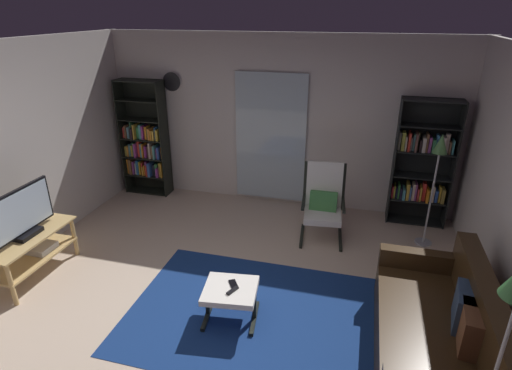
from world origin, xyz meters
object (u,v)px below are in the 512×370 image
object	(u,v)px
lounge_armchair	(323,200)
ottoman	(230,293)
television	(22,215)
floor_lamp_by_shelf	(438,160)
bookshelf_near_sofa	(422,165)
cell_phone	(233,284)
wall_clock	(172,82)
leather_sofa	(439,333)
bookshelf_near_tv	(145,144)
tv_stand	(32,248)
tv_remote	(233,291)

from	to	relation	value
lounge_armchair	ottoman	world-z (taller)	lounge_armchair
television	floor_lamp_by_shelf	distance (m)	4.91
bookshelf_near_sofa	floor_lamp_by_shelf	distance (m)	0.72
cell_phone	wall_clock	world-z (taller)	wall_clock
floor_lamp_by_shelf	wall_clock	bearing A→B (deg)	168.89
ottoman	cell_phone	world-z (taller)	cell_phone
television	bookshelf_near_sofa	size ratio (longest dim) A/B	0.48
leather_sofa	cell_phone	distance (m)	1.92
bookshelf_near_tv	wall_clock	distance (m)	1.13
ottoman	bookshelf_near_sofa	bearing A→B (deg)	54.00
tv_stand	ottoman	world-z (taller)	tv_stand
ottoman	wall_clock	distance (m)	3.70
bookshelf_near_tv	leather_sofa	distance (m)	5.07
leather_sofa	lounge_armchair	bearing A→B (deg)	122.32
lounge_armchair	floor_lamp_by_shelf	distance (m)	1.51
lounge_armchair	floor_lamp_by_shelf	world-z (taller)	floor_lamp_by_shelf
leather_sofa	ottoman	size ratio (longest dim) A/B	3.12
bookshelf_near_sofa	tv_remote	world-z (taller)	bookshelf_near_sofa
television	lounge_armchair	xyz separation A→B (m)	(3.14, 1.81, -0.26)
tv_stand	tv_remote	distance (m)	2.50
tv_stand	cell_phone	size ratio (longest dim) A/B	7.93
bookshelf_near_tv	floor_lamp_by_shelf	bearing A→B (deg)	-7.92
cell_phone	tv_remote	bearing A→B (deg)	-108.68
cell_phone	television	bearing A→B (deg)	146.34
tv_remote	cell_phone	xyz separation A→B (m)	(-0.03, 0.11, -0.00)
leather_sofa	lounge_armchair	distance (m)	2.33
television	tv_remote	xyz separation A→B (m)	(2.49, -0.15, -0.42)
floor_lamp_by_shelf	bookshelf_near_sofa	bearing A→B (deg)	97.57
lounge_armchair	tv_remote	world-z (taller)	lounge_armchair
bookshelf_near_sofa	lounge_armchair	size ratio (longest dim) A/B	1.77
ottoman	floor_lamp_by_shelf	world-z (taller)	floor_lamp_by_shelf
television	leather_sofa	world-z (taller)	television
television	ottoman	size ratio (longest dim) A/B	1.49
television	cell_phone	world-z (taller)	television
television	ottoman	bearing A→B (deg)	-2.52
tv_remote	floor_lamp_by_shelf	world-z (taller)	floor_lamp_by_shelf
cell_phone	wall_clock	size ratio (longest dim) A/B	0.48
floor_lamp_by_shelf	wall_clock	size ratio (longest dim) A/B	5.23
tv_stand	lounge_armchair	xyz separation A→B (m)	(3.14, 1.78, 0.19)
leather_sofa	cell_phone	bearing A→B (deg)	176.93
bookshelf_near_tv	lounge_armchair	xyz separation A→B (m)	(3.02, -0.74, -0.31)
tv_stand	floor_lamp_by_shelf	distance (m)	4.96
bookshelf_near_tv	ottoman	xyz separation A→B (m)	(2.33, -2.66, -0.54)
ottoman	lounge_armchair	bearing A→B (deg)	70.21
television	bookshelf_near_tv	size ratio (longest dim) A/B	0.46
cell_phone	floor_lamp_by_shelf	xyz separation A→B (m)	(2.03, 1.99, 0.81)
leather_sofa	lounge_armchair	size ratio (longest dim) A/B	1.76
bookshelf_near_sofa	wall_clock	size ratio (longest dim) A/B	6.24
tv_stand	lounge_armchair	bearing A→B (deg)	29.56
bookshelf_near_tv	floor_lamp_by_shelf	size ratio (longest dim) A/B	1.24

